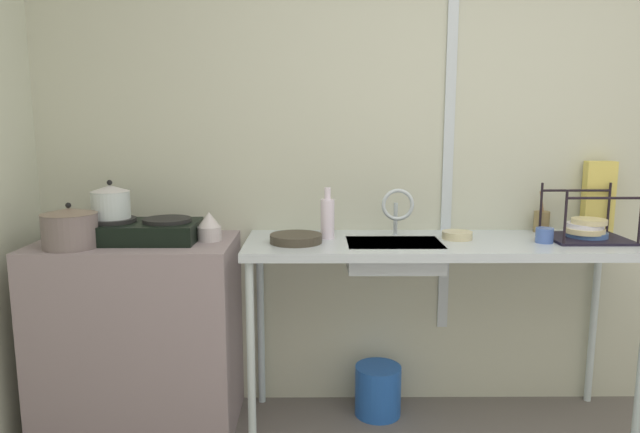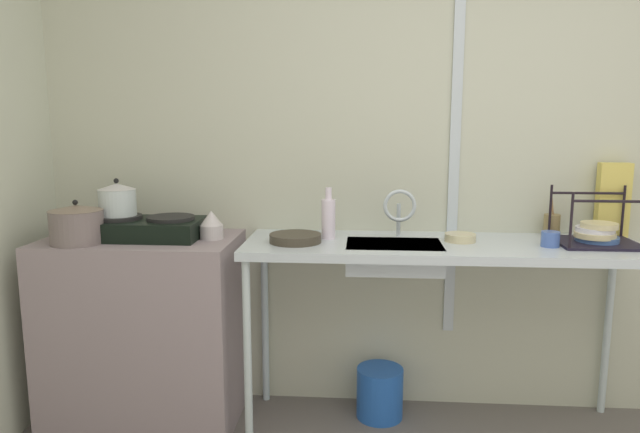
% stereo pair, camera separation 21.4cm
% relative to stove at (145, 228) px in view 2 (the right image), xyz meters
% --- Properties ---
extents(wall_back, '(5.07, 0.10, 2.66)m').
position_rel_stove_xyz_m(wall_back, '(1.56, 0.32, 0.37)').
color(wall_back, beige).
rests_on(wall_back, ground).
extents(wall_metal_strip, '(0.05, 0.01, 2.13)m').
position_rel_stove_xyz_m(wall_metal_strip, '(1.47, 0.26, 0.50)').
color(wall_metal_strip, silver).
extents(counter_concrete, '(0.90, 0.53, 0.91)m').
position_rel_stove_xyz_m(counter_concrete, '(-0.03, -0.00, -0.51)').
color(counter_concrete, gray).
rests_on(counter_concrete, ground).
extents(counter_sink, '(1.80, 0.53, 0.91)m').
position_rel_stove_xyz_m(counter_sink, '(1.38, -0.00, -0.12)').
color(counter_sink, silver).
rests_on(counter_sink, ground).
extents(stove, '(0.53, 0.30, 0.11)m').
position_rel_stove_xyz_m(stove, '(0.00, 0.00, 0.00)').
color(stove, black).
rests_on(stove, counter_concrete).
extents(pot_on_left_burner, '(0.18, 0.18, 0.18)m').
position_rel_stove_xyz_m(pot_on_left_burner, '(-0.13, -0.00, 0.13)').
color(pot_on_left_burner, silver).
rests_on(pot_on_left_burner, stove).
extents(pot_beside_stove, '(0.24, 0.24, 0.20)m').
position_rel_stove_xyz_m(pot_beside_stove, '(-0.26, -0.14, 0.04)').
color(pot_beside_stove, slate).
rests_on(pot_beside_stove, counter_concrete).
extents(percolator, '(0.11, 0.11, 0.13)m').
position_rel_stove_xyz_m(percolator, '(0.32, 0.01, 0.01)').
color(percolator, beige).
rests_on(percolator, counter_concrete).
extents(sink_basin, '(0.43, 0.29, 0.12)m').
position_rel_stove_xyz_m(sink_basin, '(1.17, -0.03, -0.11)').
color(sink_basin, silver).
rests_on(sink_basin, counter_sink).
extents(faucet, '(0.15, 0.09, 0.23)m').
position_rel_stove_xyz_m(faucet, '(1.19, 0.08, 0.10)').
color(faucet, silver).
rests_on(faucet, counter_sink).
extents(frying_pan, '(0.24, 0.24, 0.04)m').
position_rel_stove_xyz_m(frying_pan, '(0.72, -0.04, -0.03)').
color(frying_pan, '#3D362A').
rests_on(frying_pan, counter_sink).
extents(dish_rack, '(0.35, 0.30, 0.25)m').
position_rel_stove_xyz_m(dish_rack, '(2.07, 0.02, -0.01)').
color(dish_rack, black).
rests_on(dish_rack, counter_sink).
extents(cup_by_rack, '(0.08, 0.08, 0.07)m').
position_rel_stove_xyz_m(cup_by_rack, '(1.85, -0.05, -0.02)').
color(cup_by_rack, '#4867B7').
rests_on(cup_by_rack, counter_sink).
extents(small_bowl_on_drainboard, '(0.14, 0.14, 0.04)m').
position_rel_stove_xyz_m(small_bowl_on_drainboard, '(1.47, 0.04, -0.03)').
color(small_bowl_on_drainboard, beige).
rests_on(small_bowl_on_drainboard, counter_sink).
extents(bottle_by_sink, '(0.07, 0.07, 0.24)m').
position_rel_stove_xyz_m(bottle_by_sink, '(0.86, 0.05, 0.05)').
color(bottle_by_sink, white).
rests_on(bottle_by_sink, counter_sink).
extents(cereal_box, '(0.15, 0.08, 0.35)m').
position_rel_stove_xyz_m(cereal_box, '(2.21, 0.21, 0.13)').
color(cereal_box, '#E1CA58').
rests_on(cereal_box, counter_sink).
extents(utensil_jar, '(0.08, 0.08, 0.20)m').
position_rel_stove_xyz_m(utensil_jar, '(1.93, 0.21, 0.00)').
color(utensil_jar, olive).
rests_on(utensil_jar, counter_sink).
extents(bucket_on_floor, '(0.23, 0.23, 0.25)m').
position_rel_stove_xyz_m(bucket_on_floor, '(1.12, 0.09, -0.83)').
color(bucket_on_floor, blue).
rests_on(bucket_on_floor, ground).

